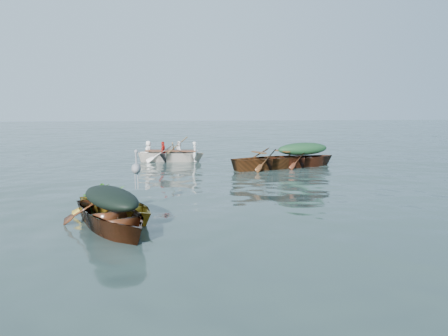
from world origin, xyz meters
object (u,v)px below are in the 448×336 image
Objects in this scene: green_tarp_boat at (302,166)px; heron at (136,175)px; yellow_dinghy at (118,217)px; dark_covered_boat at (112,230)px; open_wooden_boat at (271,169)px; rowed_boat at (172,162)px.

green_tarp_boat is 4.72× the size of heron.
yellow_dinghy is 0.83× the size of dark_covered_boat.
open_wooden_boat reaches higher than dark_covered_boat.
green_tarp_boat reaches higher than rowed_boat.
heron is (0.42, 1.40, 0.89)m from dark_covered_boat.
rowed_boat is (-3.90, 2.89, 0.00)m from open_wooden_boat.
green_tarp_boat is at bearing -101.55° from rowed_boat.
green_tarp_boat is 0.93× the size of open_wooden_boat.
open_wooden_boat is (5.30, 8.20, 0.00)m from dark_covered_boat.
heron is at bearing -173.14° from rowed_boat.
yellow_dinghy is 0.69× the size of open_wooden_boat.
heron reaches higher than open_wooden_boat.
yellow_dinghy is 1.05m from heron.
dark_covered_boat is at bearing -143.21° from heron.
green_tarp_boat is at bearing 25.70° from dark_covered_boat.
yellow_dinghy is at bearing -175.26° from rowed_boat.
rowed_boat is (-5.37, 2.42, 0.00)m from green_tarp_boat.
green_tarp_boat is (6.77, 7.64, 0.00)m from yellow_dinghy.
yellow_dinghy is at bearing 63.25° from dark_covered_boat.
heron is at bearing 124.05° from open_wooden_boat.
rowed_boat is (1.40, 10.05, 0.00)m from yellow_dinghy.
open_wooden_boat is 5.08× the size of heron.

